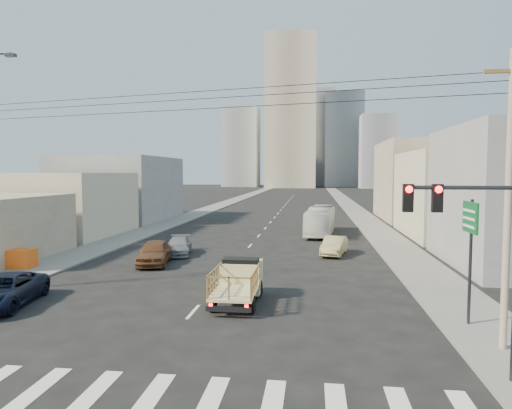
% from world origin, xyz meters
% --- Properties ---
extents(ground, '(420.00, 420.00, 0.00)m').
position_xyz_m(ground, '(0.00, 0.00, 0.00)').
color(ground, black).
rests_on(ground, ground).
extents(sidewalk_left, '(3.50, 180.00, 0.12)m').
position_xyz_m(sidewalk_left, '(-11.75, 70.00, 0.06)').
color(sidewalk_left, slate).
rests_on(sidewalk_left, ground).
extents(sidewalk_right, '(3.50, 180.00, 0.12)m').
position_xyz_m(sidewalk_right, '(11.75, 70.00, 0.06)').
color(sidewalk_right, slate).
rests_on(sidewalk_right, ground).
extents(crosswalk, '(18.59, 3.80, 0.01)m').
position_xyz_m(crosswalk, '(0.02, -6.00, 0.01)').
color(crosswalk, silver).
rests_on(crosswalk, ground).
extents(lane_dashes, '(0.15, 104.00, 0.01)m').
position_xyz_m(lane_dashes, '(0.00, 53.00, 0.01)').
color(lane_dashes, silver).
rests_on(lane_dashes, ground).
extents(flatbed_pickup, '(1.95, 4.41, 1.90)m').
position_xyz_m(flatbed_pickup, '(1.70, 3.71, 1.09)').
color(flatbed_pickup, beige).
rests_on(flatbed_pickup, ground).
extents(navy_pickup, '(3.11, 5.40, 1.42)m').
position_xyz_m(navy_pickup, '(-8.70, 1.74, 0.71)').
color(navy_pickup, black).
rests_on(navy_pickup, ground).
extents(city_bus, '(3.23, 9.93, 2.72)m').
position_xyz_m(city_bus, '(5.85, 27.78, 1.36)').
color(city_bus, silver).
rests_on(city_bus, ground).
extents(sedan_brown, '(2.68, 4.92, 1.59)m').
position_xyz_m(sedan_brown, '(-5.20, 11.70, 0.79)').
color(sedan_brown, brown).
rests_on(sedan_brown, ground).
extents(sedan_tan, '(2.26, 4.29, 1.34)m').
position_xyz_m(sedan_tan, '(6.69, 16.68, 0.67)').
color(sedan_tan, tan).
rests_on(sedan_tan, ground).
extents(sedan_grey, '(2.55, 4.55, 1.25)m').
position_xyz_m(sedan_grey, '(-4.69, 15.40, 0.62)').
color(sedan_grey, gray).
rests_on(sedan_grey, ground).
extents(traffic_signal, '(3.23, 0.35, 6.00)m').
position_xyz_m(traffic_signal, '(9.77, -3.51, 4.08)').
color(traffic_signal, '#2D2D33').
rests_on(traffic_signal, ground).
extents(green_sign, '(0.18, 1.60, 5.00)m').
position_xyz_m(green_sign, '(11.16, 1.50, 3.74)').
color(green_sign, '#2D2D33').
rests_on(green_sign, ground).
extents(utility_pole, '(1.80, 0.24, 10.00)m').
position_xyz_m(utility_pole, '(11.50, -1.00, 5.19)').
color(utility_pole, gray).
rests_on(utility_pole, ground).
extents(overhead_wires, '(23.01, 5.02, 0.72)m').
position_xyz_m(overhead_wires, '(0.00, 1.50, 8.97)').
color(overhead_wires, black).
rests_on(overhead_wires, ground).
extents(crate_stack, '(1.80, 1.20, 1.14)m').
position_xyz_m(crate_stack, '(-13.00, 9.09, 0.69)').
color(crate_stack, '#F55D17').
rests_on(crate_stack, sidewalk_left).
extents(bldg_right_mid, '(11.00, 14.00, 8.00)m').
position_xyz_m(bldg_right_mid, '(19.50, 28.00, 4.00)').
color(bldg_right_mid, beige).
rests_on(bldg_right_mid, ground).
extents(bldg_right_far, '(12.00, 16.00, 10.00)m').
position_xyz_m(bldg_right_far, '(20.00, 44.00, 5.00)').
color(bldg_right_far, gray).
rests_on(bldg_right_far, ground).
extents(bldg_left_mid, '(11.00, 12.00, 6.00)m').
position_xyz_m(bldg_left_mid, '(-19.00, 24.00, 3.00)').
color(bldg_left_mid, beige).
rests_on(bldg_left_mid, ground).
extents(bldg_left_far, '(12.00, 16.00, 8.00)m').
position_xyz_m(bldg_left_far, '(-19.50, 39.00, 4.00)').
color(bldg_left_far, gray).
rests_on(bldg_left_far, ground).
extents(high_rise_tower, '(20.00, 20.00, 60.00)m').
position_xyz_m(high_rise_tower, '(-4.00, 170.00, 30.00)').
color(high_rise_tower, tan).
rests_on(high_rise_tower, ground).
extents(midrise_ne, '(16.00, 16.00, 40.00)m').
position_xyz_m(midrise_ne, '(18.00, 185.00, 20.00)').
color(midrise_ne, gray).
rests_on(midrise_ne, ground).
extents(midrise_nw, '(15.00, 15.00, 34.00)m').
position_xyz_m(midrise_nw, '(-26.00, 180.00, 17.00)').
color(midrise_nw, gray).
rests_on(midrise_nw, ground).
extents(midrise_back, '(18.00, 18.00, 44.00)m').
position_xyz_m(midrise_back, '(6.00, 200.00, 22.00)').
color(midrise_back, gray).
rests_on(midrise_back, ground).
extents(midrise_east, '(14.00, 14.00, 28.00)m').
position_xyz_m(midrise_east, '(30.00, 165.00, 14.00)').
color(midrise_east, gray).
rests_on(midrise_east, ground).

